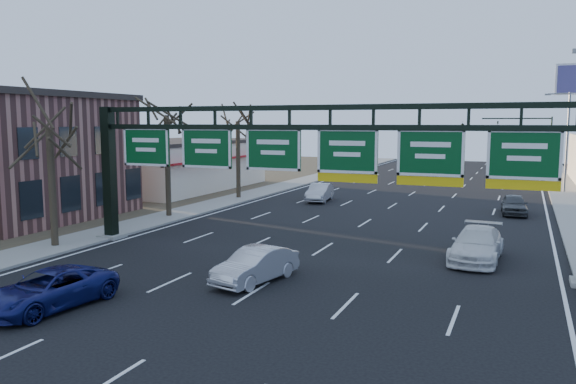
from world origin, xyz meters
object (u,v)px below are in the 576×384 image
at_px(car_blue_suv, 49,289).
at_px(car_silver_sedan, 256,265).
at_px(car_white_wagon, 477,244).
at_px(sign_gantry, 313,160).

height_order(car_blue_suv, car_silver_sedan, car_silver_sedan).
bearing_deg(car_white_wagon, sign_gantry, -157.98).
distance_m(sign_gantry, car_white_wagon, 8.56).
bearing_deg(car_white_wagon, car_blue_suv, -133.08).
relative_size(car_blue_suv, car_silver_sedan, 1.15).
bearing_deg(car_white_wagon, car_silver_sedan, -135.30).
distance_m(car_silver_sedan, car_white_wagon, 10.66).
bearing_deg(car_blue_suv, sign_gantry, 67.59).
xyz_separation_m(sign_gantry, car_blue_suv, (-5.83, -10.26, -3.97)).
bearing_deg(sign_gantry, car_blue_suv, -119.63).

